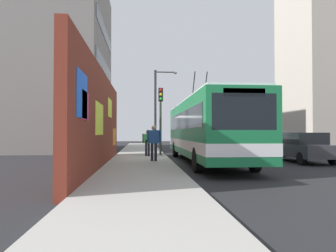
{
  "coord_description": "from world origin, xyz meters",
  "views": [
    {
      "loc": [
        -18.14,
        1.55,
        1.58
      ],
      "look_at": [
        1.85,
        -0.13,
        2.0
      ],
      "focal_mm": 33.71,
      "sensor_mm": 36.0,
      "label": 1
    }
  ],
  "objects_px": {
    "parked_car_dark_gray": "(301,147)",
    "parked_car_red": "(222,140)",
    "street_lamp": "(158,104)",
    "traffic_light": "(161,110)",
    "parked_car_black": "(264,143)",
    "parked_car_white": "(239,141)",
    "pedestrian_at_curb": "(154,140)",
    "city_bus": "(206,128)",
    "pedestrian_midblock": "(148,141)"
  },
  "relations": [
    {
      "from": "parked_car_dark_gray",
      "to": "parked_car_red",
      "type": "relative_size",
      "value": 1.05
    },
    {
      "from": "street_lamp",
      "to": "traffic_light",
      "type": "bearing_deg",
      "value": 178.77
    },
    {
      "from": "parked_car_dark_gray",
      "to": "traffic_light",
      "type": "height_order",
      "value": "traffic_light"
    },
    {
      "from": "parked_car_dark_gray",
      "to": "parked_car_red",
      "type": "xyz_separation_m",
      "value": [
        16.53,
        0.0,
        0.0
      ]
    },
    {
      "from": "parked_car_black",
      "to": "traffic_light",
      "type": "height_order",
      "value": "traffic_light"
    },
    {
      "from": "parked_car_red",
      "to": "street_lamp",
      "type": "relative_size",
      "value": 0.67
    },
    {
      "from": "parked_car_white",
      "to": "street_lamp",
      "type": "xyz_separation_m",
      "value": [
        -1.97,
        7.24,
        3.03
      ]
    },
    {
      "from": "pedestrian_at_curb",
      "to": "street_lamp",
      "type": "bearing_deg",
      "value": -4.36
    },
    {
      "from": "parked_car_red",
      "to": "traffic_light",
      "type": "distance_m",
      "value": 15.01
    },
    {
      "from": "parked_car_white",
      "to": "traffic_light",
      "type": "xyz_separation_m",
      "value": [
        -7.19,
        7.35,
        2.19
      ]
    },
    {
      "from": "city_bus",
      "to": "traffic_light",
      "type": "xyz_separation_m",
      "value": [
        3.58,
        2.15,
        1.2
      ]
    },
    {
      "from": "city_bus",
      "to": "parked_car_white",
      "type": "distance_m",
      "value": 12.0
    },
    {
      "from": "city_bus",
      "to": "pedestrian_midblock",
      "type": "distance_m",
      "value": 4.33
    },
    {
      "from": "parked_car_black",
      "to": "parked_car_white",
      "type": "bearing_deg",
      "value": 0.0
    },
    {
      "from": "city_bus",
      "to": "parked_car_white",
      "type": "relative_size",
      "value": 2.87
    },
    {
      "from": "pedestrian_midblock",
      "to": "street_lamp",
      "type": "height_order",
      "value": "street_lamp"
    },
    {
      "from": "pedestrian_at_curb",
      "to": "traffic_light",
      "type": "height_order",
      "value": "traffic_light"
    },
    {
      "from": "parked_car_dark_gray",
      "to": "parked_car_red",
      "type": "height_order",
      "value": "same"
    },
    {
      "from": "parked_car_dark_gray",
      "to": "parked_car_red",
      "type": "distance_m",
      "value": 16.53
    },
    {
      "from": "parked_car_red",
      "to": "pedestrian_midblock",
      "type": "bearing_deg",
      "value": 148.66
    },
    {
      "from": "parked_car_black",
      "to": "parked_car_red",
      "type": "bearing_deg",
      "value": -0.0
    },
    {
      "from": "parked_car_white",
      "to": "street_lamp",
      "type": "bearing_deg",
      "value": 105.19
    },
    {
      "from": "parked_car_white",
      "to": "parked_car_red",
      "type": "distance_m",
      "value": 5.71
    },
    {
      "from": "city_bus",
      "to": "pedestrian_at_curb",
      "type": "height_order",
      "value": "city_bus"
    },
    {
      "from": "city_bus",
      "to": "pedestrian_midblock",
      "type": "bearing_deg",
      "value": 44.46
    },
    {
      "from": "parked_car_white",
      "to": "pedestrian_midblock",
      "type": "xyz_separation_m",
      "value": [
        -7.73,
        8.19,
        0.22
      ]
    },
    {
      "from": "parked_car_black",
      "to": "pedestrian_at_curb",
      "type": "bearing_deg",
      "value": 125.03
    },
    {
      "from": "pedestrian_at_curb",
      "to": "pedestrian_midblock",
      "type": "bearing_deg",
      "value": 4.15
    },
    {
      "from": "city_bus",
      "to": "traffic_light",
      "type": "bearing_deg",
      "value": 30.97
    },
    {
      "from": "parked_car_dark_gray",
      "to": "street_lamp",
      "type": "height_order",
      "value": "street_lamp"
    },
    {
      "from": "parked_car_dark_gray",
      "to": "parked_car_black",
      "type": "height_order",
      "value": "same"
    },
    {
      "from": "city_bus",
      "to": "traffic_light",
      "type": "distance_m",
      "value": 4.35
    },
    {
      "from": "parked_car_dark_gray",
      "to": "pedestrian_midblock",
      "type": "xyz_separation_m",
      "value": [
        3.09,
        8.19,
        0.22
      ]
    },
    {
      "from": "street_lamp",
      "to": "pedestrian_midblock",
      "type": "bearing_deg",
      "value": 170.67
    },
    {
      "from": "parked_car_black",
      "to": "traffic_light",
      "type": "distance_m",
      "value": 7.84
    },
    {
      "from": "pedestrian_midblock",
      "to": "traffic_light",
      "type": "height_order",
      "value": "traffic_light"
    },
    {
      "from": "pedestrian_at_curb",
      "to": "street_lamp",
      "type": "relative_size",
      "value": 0.28
    },
    {
      "from": "city_bus",
      "to": "pedestrian_at_curb",
      "type": "distance_m",
      "value": 2.83
    },
    {
      "from": "parked_car_red",
      "to": "street_lamp",
      "type": "bearing_deg",
      "value": 136.67
    },
    {
      "from": "city_bus",
      "to": "parked_car_black",
      "type": "xyz_separation_m",
      "value": [
        5.2,
        -5.2,
        -0.99
      ]
    },
    {
      "from": "pedestrian_at_curb",
      "to": "traffic_light",
      "type": "bearing_deg",
      "value": -8.47
    },
    {
      "from": "parked_car_white",
      "to": "parked_car_dark_gray",
      "type": "bearing_deg",
      "value": -180.0
    },
    {
      "from": "pedestrian_at_curb",
      "to": "traffic_light",
      "type": "xyz_separation_m",
      "value": [
        3.95,
        -0.59,
        1.8
      ]
    },
    {
      "from": "traffic_light",
      "to": "parked_car_dark_gray",
      "type": "bearing_deg",
      "value": -116.29
    },
    {
      "from": "parked_car_black",
      "to": "traffic_light",
      "type": "relative_size",
      "value": 0.99
    },
    {
      "from": "parked_car_black",
      "to": "pedestrian_midblock",
      "type": "relative_size",
      "value": 2.72
    },
    {
      "from": "pedestrian_midblock",
      "to": "parked_car_white",
      "type": "bearing_deg",
      "value": -46.63
    },
    {
      "from": "parked_car_black",
      "to": "street_lamp",
      "type": "height_order",
      "value": "street_lamp"
    },
    {
      "from": "parked_car_dark_gray",
      "to": "pedestrian_midblock",
      "type": "relative_size",
      "value": 2.88
    },
    {
      "from": "pedestrian_at_curb",
      "to": "pedestrian_midblock",
      "type": "height_order",
      "value": "pedestrian_at_curb"
    }
  ]
}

